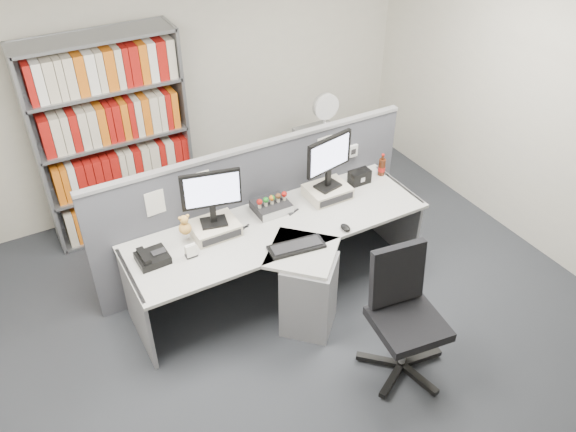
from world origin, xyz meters
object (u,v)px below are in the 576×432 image
speaker (359,177)px  shelving_unit (113,141)px  monitor_right (329,158)px  office_chair (403,311)px  cola_bottle (382,167)px  desk_calendar (191,251)px  monitor_left (211,194)px  mouse (345,228)px  desk_phone (152,258)px  desk (291,264)px  filing_cabinet (323,163)px  keyboard (296,247)px  desktop_pc (271,206)px  desk_fan (325,110)px

speaker → shelving_unit: 2.36m
monitor_right → office_chair: monitor_right is taller
monitor_right → shelving_unit: (-1.49, 1.47, -0.14)m
cola_bottle → desk_calendar: bearing=-173.2°
monitor_left → monitor_right: monitor_right is taller
desk_calendar → speaker: size_ratio=0.56×
mouse → desk_phone: bearing=165.5°
desk → monitor_right: size_ratio=5.23×
mouse → desk_calendar: size_ratio=1.00×
desk → shelving_unit: shelving_unit is taller
desk_calendar → filing_cabinet: desk_calendar is taller
monitor_left → monitor_right: size_ratio=0.98×
desk_calendar → speaker: (1.75, 0.22, 0.02)m
monitor_right → office_chair: (-0.19, -1.36, -0.56)m
keyboard → desk_calendar: size_ratio=4.30×
mouse → shelving_unit: (-1.36, 1.96, 0.24)m
desktop_pc → cola_bottle: cola_bottle is taller
shelving_unit → desktop_pc: bearing=-56.1°
monitor_right → desktop_pc: size_ratio=1.66×
speaker → office_chair: (-0.56, -1.40, -0.23)m
monitor_right → cola_bottle: (0.64, 0.06, -0.31)m
desk_fan → office_chair: bearing=-108.5°
monitor_left → monitor_right: 1.10m
desktop_pc → desk_calendar: 0.87m
desk → office_chair: size_ratio=2.50×
filing_cabinet → monitor_left: bearing=-149.3°
desk_phone → cola_bottle: 2.31m
speaker → shelving_unit: (-1.86, 1.43, 0.19)m
desk → keyboard: size_ratio=5.47×
monitor_right → mouse: 0.63m
desk → desk_fan: size_ratio=5.49×
speaker → filing_cabinet: speaker is taller
keyboard → filing_cabinet: (1.22, 1.52, -0.38)m
monitor_right → shelving_unit: size_ratio=0.25×
monitor_left → shelving_unit: shelving_unit is taller
desk → shelving_unit: 2.12m
desk_calendar → desk: bearing=-14.2°
monitor_left → cola_bottle: size_ratio=2.19×
monitor_left → monitor_right: (1.10, 0.00, 0.01)m
desktop_pc → monitor_right: bearing=-5.7°
desk_phone → desk_fan: (2.28, 1.11, 0.24)m
speaker → desk_fan: 1.03m
keyboard → desk_calendar: desk_calendar is taller
desktop_pc → desk_fan: (1.15, 0.96, 0.24)m
monitor_left → desk_fan: 1.99m
desk → mouse: bearing=-13.4°
cola_bottle → desk_fan: size_ratio=0.47×
desk_calendar → office_chair: size_ratio=0.11×
cola_bottle → filing_cabinet: size_ratio=0.32×
desk_calendar → shelving_unit: size_ratio=0.06×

